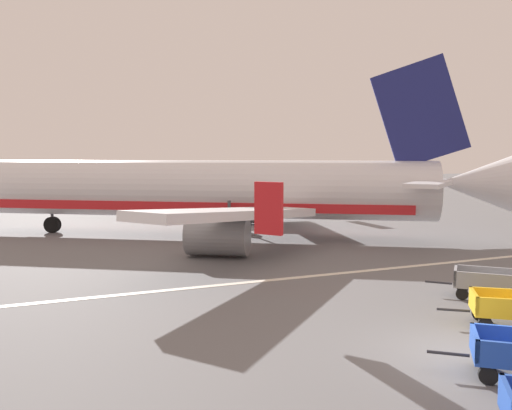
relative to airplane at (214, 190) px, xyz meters
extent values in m
plane|color=slate|center=(-0.39, -22.43, -3.05)|extent=(220.00, 220.00, 0.00)
cube|color=silver|center=(-0.39, -12.58, -3.05)|extent=(120.00, 0.36, 0.01)
cylinder|color=silver|center=(-0.87, 0.55, 0.10)|extent=(27.34, 19.15, 3.70)
cube|color=red|center=(-0.87, 0.55, -0.92)|extent=(24.70, 17.39, 0.56)
cone|color=silver|center=(13.63, -8.61, 0.60)|extent=(5.68, 5.38, 3.52)
cube|color=silver|center=(-1.84, -8.71, -0.57)|extent=(12.07, 9.70, 1.35)
cube|color=red|center=(-3.09, -15.61, 0.38)|extent=(0.80, 1.01, 1.90)
cylinder|color=gray|center=(-2.05, -6.74, -1.92)|extent=(3.83, 3.48, 2.10)
cube|color=silver|center=(7.08, 5.41, -0.57)|extent=(4.88, 13.25, 1.35)
cube|color=red|center=(12.77, 9.50, 0.38)|extent=(1.12, 0.39, 1.90)
cylinder|color=gray|center=(5.20, 4.74, -1.92)|extent=(3.83, 3.48, 2.10)
cube|color=navy|center=(10.80, -6.82, 4.85)|extent=(5.25, 3.50, 6.88)
cube|color=silver|center=(9.26, -9.63, 0.70)|extent=(5.15, 4.71, 0.24)
cube|color=silver|center=(12.67, -4.22, 0.70)|extent=(3.03, 5.48, 0.24)
cylinder|color=#4C4C51|center=(-9.75, 6.16, -1.48)|extent=(0.20, 0.20, 2.04)
cylinder|color=black|center=(-9.75, 6.16, -2.50)|extent=(1.17, 0.97, 1.10)
cylinder|color=#4C4C51|center=(0.07, -2.64, -1.48)|extent=(0.20, 0.20, 2.04)
cylinder|color=black|center=(0.07, -2.64, -2.50)|extent=(1.17, 0.97, 1.10)
cylinder|color=#4C4C51|center=(2.42, 1.08, -1.48)|extent=(0.20, 0.20, 2.04)
cylinder|color=black|center=(2.42, 1.08, -2.50)|extent=(1.17, 0.97, 1.10)
cube|color=#234CB2|center=(-2.95, -26.11, -2.26)|extent=(0.94, 1.16, 0.55)
cube|color=#234CB2|center=(-1.08, -23.44, -2.26)|extent=(0.96, 1.15, 0.55)
cylinder|color=#2D2D33|center=(-1.54, -23.06, -2.61)|extent=(0.82, 0.70, 0.08)
cylinder|color=black|center=(-1.23, -24.04, -2.83)|extent=(0.44, 0.40, 0.44)
cylinder|color=black|center=(-0.52, -23.17, -2.83)|extent=(0.44, 0.40, 0.44)
cube|color=gold|center=(3.12, -20.73, -2.26)|extent=(2.08, 1.55, 0.55)
cube|color=gold|center=(1.77, -20.54, -2.26)|extent=(0.91, 1.19, 0.55)
cylinder|color=#2D2D33|center=(1.28, -20.19, -2.61)|extent=(0.86, 0.65, 0.08)
cylinder|color=black|center=(1.65, -21.15, -2.83)|extent=(0.45, 0.39, 0.44)
cylinder|color=black|center=(2.31, -20.25, -2.83)|extent=(0.45, 0.39, 0.44)
cube|color=gray|center=(4.70, -18.37, -2.57)|extent=(2.76, 2.75, 0.08)
cube|color=gray|center=(4.24, -18.84, -2.26)|extent=(1.85, 1.83, 0.55)
cube|color=gray|center=(5.16, -17.91, -2.26)|extent=(1.85, 1.83, 0.55)
cube|color=gray|center=(3.85, -17.53, -2.26)|extent=(1.05, 1.07, 0.55)
cylinder|color=#2D2D33|center=(3.42, -17.11, -2.61)|extent=(0.77, 0.76, 0.08)
cylinder|color=black|center=(3.64, -18.11, -2.83)|extent=(0.43, 0.42, 0.44)
cylinder|color=black|center=(4.43, -17.32, -2.83)|extent=(0.43, 0.42, 0.44)
camera|label=1|loc=(-10.88, -33.06, 2.29)|focal=37.52mm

